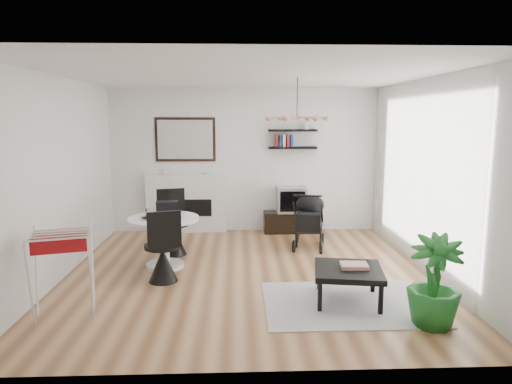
{
  "coord_description": "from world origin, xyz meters",
  "views": [
    {
      "loc": [
        -0.13,
        -6.1,
        2.14
      ],
      "look_at": [
        0.13,
        0.4,
        1.09
      ],
      "focal_mm": 32.0,
      "sensor_mm": 36.0,
      "label": 1
    }
  ],
  "objects_px": {
    "fireplace": "(186,196)",
    "drying_rack": "(63,272)",
    "tv_console": "(292,222)",
    "coffee_table": "(348,272)",
    "crt_tv": "(291,199)",
    "dining_table": "(164,235)",
    "potted_plant": "(434,282)",
    "stroller": "(309,223)"
  },
  "relations": [
    {
      "from": "fireplace",
      "to": "drying_rack",
      "type": "height_order",
      "value": "fireplace"
    },
    {
      "from": "tv_console",
      "to": "coffee_table",
      "type": "bearing_deg",
      "value": -85.44
    },
    {
      "from": "crt_tv",
      "to": "drying_rack",
      "type": "relative_size",
      "value": 0.58
    },
    {
      "from": "dining_table",
      "to": "potted_plant",
      "type": "distance_m",
      "value": 3.69
    },
    {
      "from": "tv_console",
      "to": "dining_table",
      "type": "bearing_deg",
      "value": -136.56
    },
    {
      "from": "fireplace",
      "to": "dining_table",
      "type": "height_order",
      "value": "fireplace"
    },
    {
      "from": "stroller",
      "to": "coffee_table",
      "type": "height_order",
      "value": "stroller"
    },
    {
      "from": "fireplace",
      "to": "tv_console",
      "type": "xyz_separation_m",
      "value": [
        1.99,
        -0.12,
        -0.49
      ]
    },
    {
      "from": "drying_rack",
      "to": "stroller",
      "type": "distance_m",
      "value": 4.03
    },
    {
      "from": "dining_table",
      "to": "potted_plant",
      "type": "height_order",
      "value": "potted_plant"
    },
    {
      "from": "dining_table",
      "to": "potted_plant",
      "type": "xyz_separation_m",
      "value": [
        3.08,
        -2.03,
        -0.0
      ]
    },
    {
      "from": "coffee_table",
      "to": "tv_console",
      "type": "bearing_deg",
      "value": 94.56
    },
    {
      "from": "fireplace",
      "to": "dining_table",
      "type": "bearing_deg",
      "value": -92.58
    },
    {
      "from": "drying_rack",
      "to": "stroller",
      "type": "bearing_deg",
      "value": 24.36
    },
    {
      "from": "fireplace",
      "to": "dining_table",
      "type": "relative_size",
      "value": 2.14
    },
    {
      "from": "tv_console",
      "to": "coffee_table",
      "type": "height_order",
      "value": "coffee_table"
    },
    {
      "from": "drying_rack",
      "to": "potted_plant",
      "type": "xyz_separation_m",
      "value": [
        3.92,
        -0.41,
        -0.01
      ]
    },
    {
      "from": "crt_tv",
      "to": "stroller",
      "type": "distance_m",
      "value": 1.05
    },
    {
      "from": "coffee_table",
      "to": "potted_plant",
      "type": "bearing_deg",
      "value": -42.34
    },
    {
      "from": "crt_tv",
      "to": "coffee_table",
      "type": "xyz_separation_m",
      "value": [
        0.28,
        -3.34,
        -0.27
      ]
    },
    {
      "from": "dining_table",
      "to": "potted_plant",
      "type": "relative_size",
      "value": 1.05
    },
    {
      "from": "stroller",
      "to": "coffee_table",
      "type": "relative_size",
      "value": 1.1
    },
    {
      "from": "fireplace",
      "to": "stroller",
      "type": "distance_m",
      "value": 2.45
    },
    {
      "from": "dining_table",
      "to": "drying_rack",
      "type": "distance_m",
      "value": 1.82
    },
    {
      "from": "crt_tv",
      "to": "potted_plant",
      "type": "distance_m",
      "value": 4.13
    },
    {
      "from": "fireplace",
      "to": "potted_plant",
      "type": "distance_m",
      "value": 5.09
    },
    {
      "from": "stroller",
      "to": "potted_plant",
      "type": "distance_m",
      "value": 3.1
    },
    {
      "from": "tv_console",
      "to": "drying_rack",
      "type": "xyz_separation_m",
      "value": [
        -2.92,
        -3.59,
        0.3
      ]
    },
    {
      "from": "coffee_table",
      "to": "stroller",
      "type": "bearing_deg",
      "value": 92.4
    },
    {
      "from": "crt_tv",
      "to": "potted_plant",
      "type": "height_order",
      "value": "potted_plant"
    },
    {
      "from": "stroller",
      "to": "drying_rack",
      "type": "bearing_deg",
      "value": -127.29
    },
    {
      "from": "dining_table",
      "to": "coffee_table",
      "type": "xyz_separation_m",
      "value": [
        2.35,
        -1.36,
        -0.12
      ]
    },
    {
      "from": "dining_table",
      "to": "coffee_table",
      "type": "relative_size",
      "value": 1.14
    },
    {
      "from": "coffee_table",
      "to": "dining_table",
      "type": "bearing_deg",
      "value": 149.88
    },
    {
      "from": "tv_console",
      "to": "potted_plant",
      "type": "xyz_separation_m",
      "value": [
        0.99,
        -4.0,
        0.28
      ]
    },
    {
      "from": "crt_tv",
      "to": "coffee_table",
      "type": "bearing_deg",
      "value": -85.15
    },
    {
      "from": "drying_rack",
      "to": "stroller",
      "type": "relative_size",
      "value": 0.97
    },
    {
      "from": "crt_tv",
      "to": "potted_plant",
      "type": "relative_size",
      "value": 0.56
    },
    {
      "from": "fireplace",
      "to": "tv_console",
      "type": "relative_size",
      "value": 2.04
    },
    {
      "from": "crt_tv",
      "to": "potted_plant",
      "type": "xyz_separation_m",
      "value": [
        1.01,
        -4.0,
        -0.15
      ]
    },
    {
      "from": "fireplace",
      "to": "crt_tv",
      "type": "distance_m",
      "value": 1.98
    },
    {
      "from": "tv_console",
      "to": "stroller",
      "type": "xyz_separation_m",
      "value": [
        0.17,
        -1.01,
        0.22
      ]
    }
  ]
}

